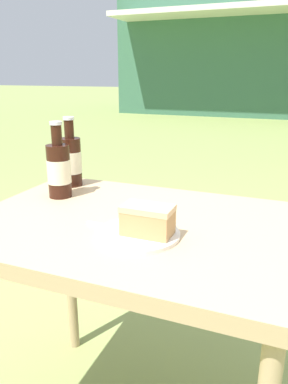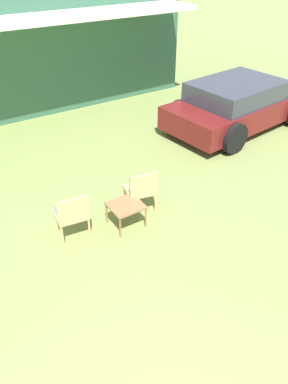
{
  "view_description": "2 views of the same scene",
  "coord_description": "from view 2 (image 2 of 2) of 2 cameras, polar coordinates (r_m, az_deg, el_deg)",
  "views": [
    {
      "loc": [
        0.38,
        -0.85,
        1.12
      ],
      "look_at": [
        0.0,
        0.1,
        0.79
      ],
      "focal_mm": 35.0,
      "sensor_mm": 36.0,
      "label": 1
    },
    {
      "loc": [
        -0.58,
        -0.26,
        4.06
      ],
      "look_at": [
        1.94,
        3.65,
        0.9
      ],
      "focal_mm": 35.0,
      "sensor_mm": 36.0,
      "label": 2
    }
  ],
  "objects": [
    {
      "name": "parked_car",
      "position": [
        9.93,
        14.13,
        12.84
      ],
      "size": [
        4.11,
        2.32,
        1.2
      ],
      "rotation": [
        0.0,
        0.0,
        0.11
      ],
      "color": "maroon",
      "rests_on": "ground_plane"
    },
    {
      "name": "garden_side_table",
      "position": [
        6.21,
        -2.78,
        -2.28
      ],
      "size": [
        0.54,
        0.51,
        0.41
      ],
      "color": "#996B42",
      "rests_on": "ground_plane"
    },
    {
      "name": "wicker_chair_cushioned",
      "position": [
        6.04,
        -10.95,
        -3.14
      ],
      "size": [
        0.56,
        0.5,
        0.81
      ],
      "rotation": [
        0.0,
        0.0,
        3.01
      ],
      "color": "tan",
      "rests_on": "ground_plane"
    },
    {
      "name": "wicker_chair_plain",
      "position": [
        6.48,
        -0.39,
        0.53
      ],
      "size": [
        0.58,
        0.54,
        0.81
      ],
      "rotation": [
        0.0,
        0.0,
        2.93
      ],
      "color": "tan",
      "rests_on": "ground_plane"
    }
  ]
}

